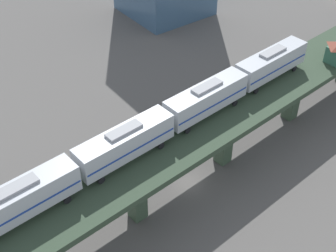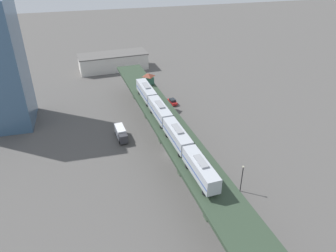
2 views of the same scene
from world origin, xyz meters
name	(u,v)px [view 1 (image 1 of 2)]	position (x,y,z in m)	size (l,w,h in m)	color
ground_plane	(188,183)	(0.00, 0.00, 0.00)	(400.00, 400.00, 0.00)	#514F4C
elevated_viaduct	(189,142)	(0.02, -0.20, 7.32)	(16.03, 92.38, 8.56)	#2C3D2C
subway_train	(168,119)	(-1.20, -2.44, 11.10)	(6.96, 49.86, 4.45)	#ADB2BA
delivery_truck	(197,103)	(-11.33, 10.75, 1.76)	(3.00, 7.39, 3.20)	#333338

